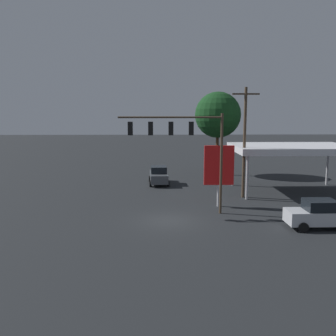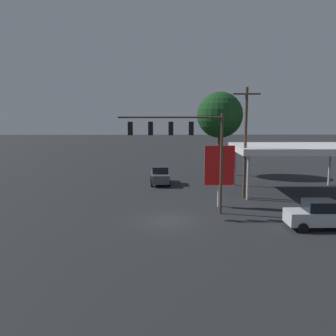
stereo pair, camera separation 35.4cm
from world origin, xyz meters
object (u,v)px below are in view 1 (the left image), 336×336
at_px(utility_pole, 244,140).
at_px(sedan_far, 320,214).
at_px(price_sign, 219,167).
at_px(street_tree, 218,115).
at_px(sedan_waiting, 159,175).
at_px(traffic_signal_assembly, 181,138).

distance_m(utility_pole, sedan_far, 10.57).
relative_size(price_sign, street_tree, 0.50).
bearing_deg(sedan_waiting, traffic_signal_assembly, 5.35).
bearing_deg(sedan_waiting, street_tree, 126.52).
relative_size(traffic_signal_assembly, price_sign, 1.55).
height_order(traffic_signal_assembly, sedan_waiting, traffic_signal_assembly).
xyz_separation_m(price_sign, sedan_waiting, (4.90, -9.70, -2.35)).
bearing_deg(sedan_waiting, utility_pole, 46.96).
distance_m(price_sign, sedan_far, 8.68).
height_order(traffic_signal_assembly, price_sign, traffic_signal_assembly).
bearing_deg(price_sign, utility_pole, -130.79).
bearing_deg(sedan_far, utility_pole, -71.74).
relative_size(price_sign, sedan_far, 1.14).
xyz_separation_m(sedan_far, sedan_waiting, (10.76, -15.66, 0.00)).
bearing_deg(utility_pole, street_tree, -87.81).
bearing_deg(traffic_signal_assembly, utility_pole, -138.32).
bearing_deg(utility_pole, traffic_signal_assembly, 41.68).
bearing_deg(street_tree, sedan_far, 99.41).
bearing_deg(price_sign, traffic_signal_assembly, 33.45).
relative_size(sedan_waiting, street_tree, 0.44).
height_order(price_sign, street_tree, street_tree).
xyz_separation_m(price_sign, street_tree, (-2.29, -15.57, 4.02)).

